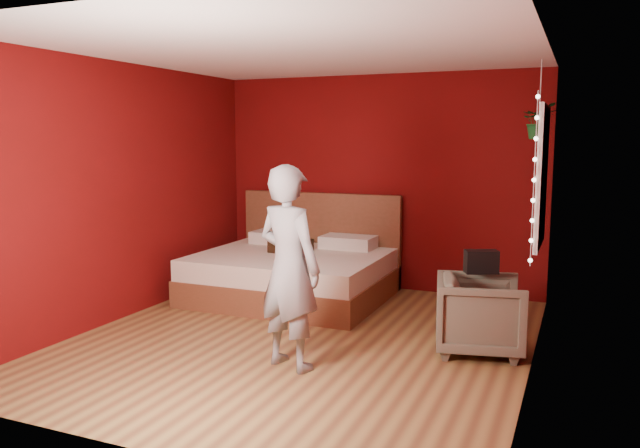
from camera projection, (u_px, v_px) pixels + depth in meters
The scene contains 10 objects.
floor at pixel (302, 339), 5.75m from camera, with size 4.50×4.50×0.00m, color olive.
room_walls at pixel (301, 157), 5.51m from camera, with size 4.04×4.54×2.62m.
window at pixel (541, 176), 5.60m from camera, with size 0.05×0.97×1.27m.
fairy_lights at pixel (534, 180), 5.13m from camera, with size 0.04×0.04×1.45m.
bed at pixel (295, 271), 7.27m from camera, with size 2.10×1.79×1.16m.
person at pixel (289, 267), 4.96m from camera, with size 0.60×0.39×1.64m, color gray.
armchair at pixel (480, 315), 5.37m from camera, with size 0.71×0.73×0.66m, color #666250.
handbag at pixel (481, 262), 5.48m from camera, with size 0.28×0.14×0.20m, color black.
throw_pillow at pixel (291, 246), 7.26m from camera, with size 0.39×0.39×0.14m, color #301E10.
hanging_plant at pixel (539, 121), 6.13m from camera, with size 0.37×0.34×0.77m.
Camera 1 is at (2.32, -5.04, 1.85)m, focal length 35.00 mm.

